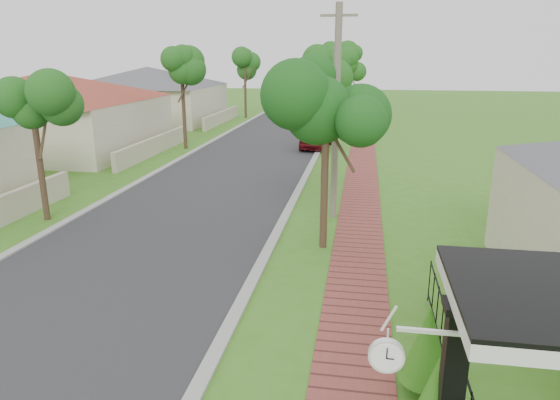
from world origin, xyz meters
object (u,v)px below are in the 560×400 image
Objects in this scene: porch_post at (451,397)px; utility_pole at (336,114)px; station_clock at (389,354)px; parked_car_red at (317,136)px; parked_car_white at (320,108)px; near_tree at (326,107)px.

porch_post is 0.35× the size of utility_pole.
porch_post is 2.35× the size of station_clock.
parked_car_white is at bearing 98.20° from parked_car_red.
utility_pole reaches higher than station_clock.
parked_car_white is 42.01m from station_clock.
station_clock is at bearing -78.15° from parked_car_white.
utility_pole is (0.10, 3.00, -0.51)m from near_tree.
parked_car_red is at bearing 96.18° from near_tree.
parked_car_white is 0.64× the size of utility_pole.
near_tree reaches higher than station_clock.
station_clock is (-0.87, -0.40, 0.83)m from porch_post.
utility_pole is at bearing 88.09° from near_tree.
station_clock is at bearing -83.07° from utility_pole.
station_clock is at bearing -79.98° from near_tree.
parked_car_white reaches higher than parked_car_red.
near_tree is (-2.35, 8.00, 3.01)m from porch_post.
station_clock is at bearing -78.82° from parked_car_red.
parked_car_white is 0.88× the size of near_tree.
utility_pole is at bearing -78.36° from parked_car_red.
near_tree is at bearing 106.37° from porch_post.
utility_pole is at bearing 101.56° from porch_post.
near_tree is 8.81m from station_clock.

